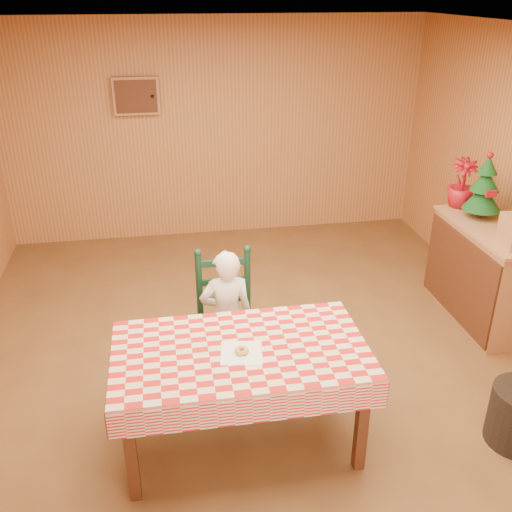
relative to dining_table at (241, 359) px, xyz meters
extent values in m
plane|color=brown|center=(0.27, 0.77, -0.69)|extent=(6.00, 6.00, 0.00)
cube|color=#B87842|center=(0.27, 3.77, 0.61)|extent=(5.00, 0.10, 2.60)
cube|color=#A97D3E|center=(0.27, 0.77, 1.91)|extent=(5.00, 6.00, 0.10)
cube|color=#B47F51|center=(-0.63, 3.71, 1.06)|extent=(0.52, 0.08, 0.42)
cube|color=#4F2715|center=(-0.63, 3.67, 1.06)|extent=(0.46, 0.02, 0.36)
sphere|color=black|center=(-0.45, 3.65, 1.06)|extent=(0.04, 0.04, 0.04)
cube|color=#4F2715|center=(0.00, 0.00, 0.03)|extent=(1.60, 0.90, 0.06)
cube|color=#4F2715|center=(-0.72, -0.37, -0.34)|extent=(0.07, 0.07, 0.69)
cube|color=#4F2715|center=(0.72, -0.37, -0.34)|extent=(0.07, 0.07, 0.69)
cube|color=#4F2715|center=(-0.72, 0.37, -0.34)|extent=(0.07, 0.07, 0.69)
cube|color=#4F2715|center=(0.72, 0.37, -0.34)|extent=(0.07, 0.07, 0.69)
cube|color=red|center=(0.00, 0.00, 0.07)|extent=(1.64, 0.94, 0.02)
cube|color=red|center=(0.00, -0.47, -0.03)|extent=(1.64, 0.02, 0.18)
cube|color=red|center=(0.00, 0.47, -0.03)|extent=(1.64, 0.02, 0.18)
cube|color=#305526|center=(-0.82, 0.00, -0.03)|extent=(0.02, 0.94, 0.18)
cube|color=#305526|center=(0.82, 0.00, -0.03)|extent=(0.02, 0.94, 0.18)
cube|color=black|center=(0.00, 0.73, -0.26)|extent=(0.44, 0.40, 0.04)
cylinder|color=black|center=(-0.19, 0.56, -0.48)|extent=(0.04, 0.04, 0.41)
cylinder|color=black|center=(0.19, 0.56, -0.48)|extent=(0.04, 0.04, 0.41)
cylinder|color=black|center=(-0.19, 0.90, -0.48)|extent=(0.04, 0.04, 0.41)
cylinder|color=black|center=(0.19, 0.90, -0.48)|extent=(0.04, 0.04, 0.41)
cylinder|color=black|center=(-0.19, 0.90, 0.06)|extent=(0.05, 0.05, 0.60)
sphere|color=black|center=(-0.19, 0.90, 0.36)|extent=(0.06, 0.06, 0.06)
cylinder|color=black|center=(0.19, 0.90, 0.06)|extent=(0.05, 0.05, 0.60)
sphere|color=black|center=(0.19, 0.90, 0.36)|extent=(0.06, 0.06, 0.06)
cube|color=black|center=(0.00, 0.90, -0.06)|extent=(0.38, 0.03, 0.05)
cube|color=black|center=(0.00, 0.90, 0.10)|extent=(0.38, 0.03, 0.05)
cube|color=black|center=(0.00, 0.90, 0.26)|extent=(0.38, 0.03, 0.05)
imported|color=white|center=(0.00, 0.73, -0.13)|extent=(0.41, 0.27, 1.12)
cube|color=white|center=(0.00, -0.05, 0.08)|extent=(0.29, 0.29, 0.00)
torus|color=gold|center=(0.00, -0.05, 0.10)|extent=(0.10, 0.10, 0.03)
cube|color=#B47F51|center=(2.47, 1.24, -0.24)|extent=(0.50, 1.20, 0.90)
cube|color=#B47F51|center=(2.47, 1.24, 0.23)|extent=(0.54, 1.24, 0.03)
cube|color=#4F2715|center=(2.21, 1.24, -0.24)|extent=(0.02, 1.20, 0.80)
cylinder|color=#4F2715|center=(2.47, 1.49, 0.28)|extent=(0.04, 0.04, 0.08)
cone|color=#0D3D15|center=(2.47, 1.49, 0.44)|extent=(0.34, 0.34, 0.24)
cone|color=#0D3D15|center=(2.47, 1.49, 0.60)|extent=(0.26, 0.26, 0.20)
cone|color=#0D3D15|center=(2.47, 1.49, 0.74)|extent=(0.18, 0.18, 0.16)
sphere|color=maroon|center=(2.47, 1.49, 0.83)|extent=(0.06, 0.06, 0.06)
cube|color=maroon|center=(2.45, 1.34, 0.52)|extent=(0.10, 0.02, 0.06)
sphere|color=maroon|center=(2.55, 1.43, 0.47)|extent=(0.04, 0.04, 0.04)
sphere|color=maroon|center=(2.40, 1.54, 0.54)|extent=(0.04, 0.04, 0.04)
sphere|color=maroon|center=(2.51, 1.58, 0.64)|extent=(0.04, 0.04, 0.04)
imported|color=maroon|center=(2.42, 1.79, 0.48)|extent=(0.31, 0.31, 0.48)
camera|label=1|loc=(-0.42, -3.02, 2.19)|focal=40.00mm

